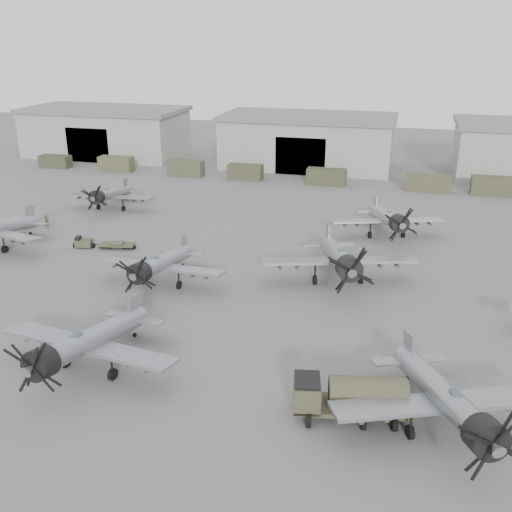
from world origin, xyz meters
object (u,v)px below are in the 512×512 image
at_px(tug_trailer, 97,244).
at_px(aircraft_mid_2, 339,258).
at_px(aircraft_near_2, 448,401).
at_px(ground_crew, 47,222).
at_px(aircraft_mid_1, 159,264).
at_px(aircraft_far_0, 109,195).
at_px(aircraft_far_1, 388,218).
at_px(aircraft_near_1, 84,343).
at_px(fuel_tanker, 350,394).

bearing_deg(tug_trailer, aircraft_mid_2, -16.36).
distance_m(aircraft_near_2, ground_crew, 51.32).
bearing_deg(aircraft_mid_2, ground_crew, 150.69).
distance_m(aircraft_near_2, aircraft_mid_2, 21.39).
relative_size(aircraft_mid_1, ground_crew, 7.48).
bearing_deg(tug_trailer, ground_crew, 143.25).
xyz_separation_m(aircraft_mid_1, ground_crew, (-19.63, 12.02, -1.38)).
distance_m(aircraft_far_0, aircraft_far_1, 35.22).
xyz_separation_m(aircraft_near_2, aircraft_far_0, (-39.96, 35.39, -0.30)).
bearing_deg(aircraft_mid_2, tug_trailer, 156.29).
relative_size(aircraft_near_1, aircraft_mid_2, 0.93).
bearing_deg(aircraft_near_1, fuel_tanker, 8.17).
height_order(aircraft_mid_2, ground_crew, aircraft_mid_2).
xyz_separation_m(aircraft_far_1, tug_trailer, (-29.86, -11.16, -1.82)).
bearing_deg(aircraft_mid_1, aircraft_mid_2, 19.22).
relative_size(fuel_tanker, ground_crew, 4.54).
bearing_deg(ground_crew, aircraft_mid_2, -85.72).
height_order(aircraft_near_2, aircraft_mid_2, aircraft_mid_2).
relative_size(aircraft_mid_2, ground_crew, 8.80).
relative_size(aircraft_far_1, ground_crew, 7.88).
bearing_deg(aircraft_far_0, aircraft_far_1, -6.49).
distance_m(aircraft_far_0, ground_crew, 9.29).
relative_size(aircraft_near_1, tug_trailer, 2.02).
bearing_deg(aircraft_mid_2, aircraft_far_1, 57.63).
bearing_deg(aircraft_near_1, aircraft_near_2, 7.09).
xyz_separation_m(aircraft_mid_1, aircraft_far_1, (19.23, 18.67, 0.12)).
xyz_separation_m(aircraft_near_1, aircraft_far_1, (18.18, 33.08, -0.06)).
distance_m(aircraft_mid_2, ground_crew, 35.95).
distance_m(aircraft_near_1, aircraft_far_0, 38.78).
bearing_deg(fuel_tanker, ground_crew, 134.06).
height_order(aircraft_near_1, aircraft_mid_2, aircraft_mid_2).
relative_size(aircraft_near_2, aircraft_far_0, 1.12).
bearing_deg(aircraft_mid_1, ground_crew, 150.95).
distance_m(aircraft_mid_1, aircraft_mid_2, 16.21).
relative_size(aircraft_near_2, aircraft_mid_2, 0.92).
bearing_deg(tug_trailer, aircraft_far_0, 102.16).
bearing_deg(aircraft_mid_2, aircraft_far_0, 135.86).
distance_m(aircraft_near_1, aircraft_near_2, 22.98).
xyz_separation_m(aircraft_mid_2, tug_trailer, (-26.15, 2.83, -2.07)).
distance_m(aircraft_mid_2, aircraft_far_1, 14.48).
bearing_deg(aircraft_far_1, aircraft_far_0, 158.28).
bearing_deg(fuel_tanker, aircraft_mid_2, 87.90).
height_order(aircraft_far_1, tug_trailer, aircraft_far_1).
height_order(aircraft_near_2, tug_trailer, aircraft_near_2).
relative_size(aircraft_near_1, aircraft_mid_1, 1.09).
distance_m(aircraft_near_1, fuel_tanker, 17.56).
xyz_separation_m(aircraft_far_0, aircraft_far_1, (35.17, -1.78, 0.21)).
distance_m(aircraft_far_1, tug_trailer, 31.93).
bearing_deg(aircraft_mid_1, fuel_tanker, -35.50).
xyz_separation_m(fuel_tanker, tug_trailer, (-29.22, 22.00, -1.06)).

